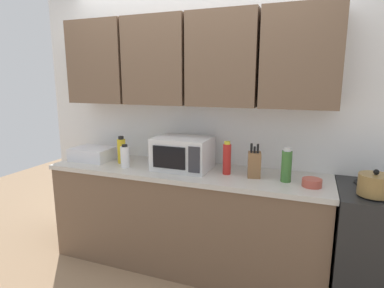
{
  "coord_description": "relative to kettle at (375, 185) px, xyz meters",
  "views": [
    {
      "loc": [
        1.01,
        -2.76,
        1.66
      ],
      "look_at": [
        0.05,
        -0.25,
        1.12
      ],
      "focal_mm": 29.55,
      "sensor_mm": 36.0,
      "label": 1
    }
  ],
  "objects": [
    {
      "name": "dish_rack",
      "position": [
        -2.39,
        0.16,
        -0.02
      ],
      "size": [
        0.38,
        0.3,
        0.12
      ],
      "primitive_type": "cube",
      "color": "silver",
      "rests_on": "counter_run"
    },
    {
      "name": "counter_run",
      "position": [
        -1.43,
        0.16,
        -0.53
      ],
      "size": [
        2.43,
        0.63,
        0.9
      ],
      "color": "brown",
      "rests_on": "ground_plane"
    },
    {
      "name": "wall_back_with_cabinets",
      "position": [
        -1.43,
        0.39,
        0.59
      ],
      "size": [
        3.3,
        0.38,
        2.6
      ],
      "color": "white",
      "rests_on": "ground_plane"
    },
    {
      "name": "bowl_ceramic_small",
      "position": [
        -0.39,
        0.07,
        -0.05
      ],
      "size": [
        0.14,
        0.14,
        0.06
      ],
      "primitive_type": "cylinder",
      "color": "#B24C3D",
      "rests_on": "counter_run"
    },
    {
      "name": "kettle",
      "position": [
        0.0,
        0.0,
        0.0
      ],
      "size": [
        0.21,
        0.21,
        0.18
      ],
      "color": "olive",
      "rests_on": "stove_range"
    },
    {
      "name": "knife_block",
      "position": [
        -0.83,
        0.16,
        0.02
      ],
      "size": [
        0.12,
        0.14,
        0.27
      ],
      "color": "brown",
      "rests_on": "counter_run"
    },
    {
      "name": "bottle_blue_cleaner",
      "position": [
        -1.82,
        0.33,
        -0.0
      ],
      "size": [
        0.06,
        0.06,
        0.17
      ],
      "color": "#2D56B7",
      "rests_on": "counter_run"
    },
    {
      "name": "bottle_yellow_mustard",
      "position": [
        -2.06,
        0.16,
        0.04
      ],
      "size": [
        0.08,
        0.08,
        0.25
      ],
      "color": "gold",
      "rests_on": "counter_run"
    },
    {
      "name": "microwave",
      "position": [
        -1.45,
        0.17,
        0.06
      ],
      "size": [
        0.48,
        0.37,
        0.28
      ],
      "color": "silver",
      "rests_on": "counter_run"
    },
    {
      "name": "bottle_white_jar",
      "position": [
        -1.95,
        0.04,
        0.01
      ],
      "size": [
        0.08,
        0.08,
        0.21
      ],
      "color": "white",
      "rests_on": "counter_run"
    },
    {
      "name": "bottle_red_sauce",
      "position": [
        -1.05,
        0.16,
        0.05
      ],
      "size": [
        0.07,
        0.07,
        0.28
      ],
      "color": "red",
      "rests_on": "counter_run"
    },
    {
      "name": "bottle_green_oil",
      "position": [
        -0.58,
        0.13,
        0.04
      ],
      "size": [
        0.08,
        0.08,
        0.26
      ],
      "color": "#386B2D",
      "rests_on": "counter_run"
    }
  ]
}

